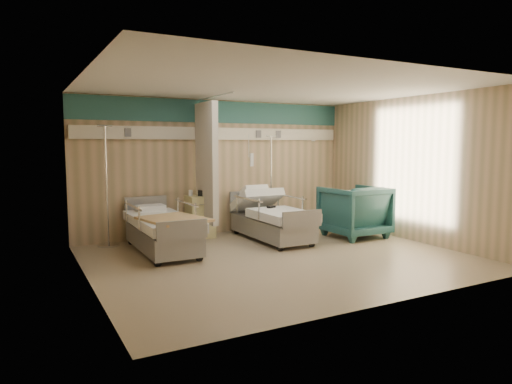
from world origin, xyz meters
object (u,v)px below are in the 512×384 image
at_px(iv_stand_right, 271,211).
at_px(iv_stand_left, 108,222).
at_px(bed_right, 272,224).
at_px(visitor_armchair, 354,211).
at_px(bedside_cabinet, 200,217).
at_px(bed_left, 162,234).

relative_size(iv_stand_right, iv_stand_left, 0.93).
height_order(bed_right, visitor_armchair, visitor_armchair).
bearing_deg(bed_right, bedside_cabinet, 141.95).
height_order(bedside_cabinet, iv_stand_right, iv_stand_right).
xyz_separation_m(visitor_armchair, iv_stand_left, (-4.58, 1.49, -0.07)).
distance_m(bed_left, bedside_cabinet, 1.39).
distance_m(bedside_cabinet, iv_stand_right, 1.65).
relative_size(visitor_armchair, iv_stand_right, 0.56).
bearing_deg(bed_left, bedside_cabinet, 40.60).
bearing_deg(bedside_cabinet, iv_stand_right, -0.05).
distance_m(bed_right, iv_stand_left, 3.10).
relative_size(bedside_cabinet, iv_stand_right, 0.41).
bearing_deg(iv_stand_left, bed_left, -52.30).
xyz_separation_m(bed_left, iv_stand_left, (-0.74, 0.96, 0.14)).
height_order(bed_left, visitor_armchair, visitor_armchair).
bearing_deg(bed_left, iv_stand_left, 127.70).
height_order(bed_right, bed_left, same).
bearing_deg(visitor_armchair, bedside_cabinet, -27.54).
height_order(bed_left, iv_stand_right, iv_stand_right).
distance_m(bed_left, visitor_armchair, 3.88).
height_order(bed_left, bedside_cabinet, bedside_cabinet).
xyz_separation_m(visitor_armchair, iv_stand_right, (-1.13, 1.42, -0.10)).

